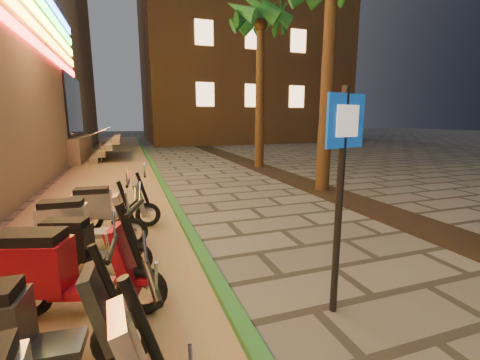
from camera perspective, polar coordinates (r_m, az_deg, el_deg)
name	(u,v)px	position (r m, az deg, el deg)	size (l,w,h in m)	color
parking_strip	(108,185)	(11.39, -22.44, -0.76)	(3.40, 60.00, 0.01)	#8C7251
green_curb	(161,180)	(11.40, -13.91, -0.01)	(0.18, 60.00, 0.10)	#25632C
planting_strip	(368,206)	(8.52, 21.79, -4.38)	(1.20, 40.00, 0.02)	black
apartment_block	(234,14)	(36.41, -1.09, 27.36)	(18.00, 16.06, 25.00)	brown
palm_d	(261,25)	(14.76, 3.68, 25.77)	(2.97, 3.02, 7.16)	#472D19
pedestrian_sign	(342,172)	(3.48, 17.63, 1.36)	(0.53, 0.16, 2.45)	black
scooter_6	(15,330)	(3.29, -35.11, -20.96)	(1.64, 0.58, 1.15)	black
scooter_7	(59,270)	(4.03, -29.50, -13.70)	(1.79, 0.92, 1.27)	black
scooter_8	(84,244)	(4.94, -26.05, -10.17)	(1.46, 0.77, 1.04)	black
scooter_9	(81,223)	(5.76, -26.47, -6.79)	(1.63, 0.57, 1.15)	black
scooter_10	(107,206)	(6.67, -22.64, -4.31)	(1.58, 0.56, 1.12)	black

